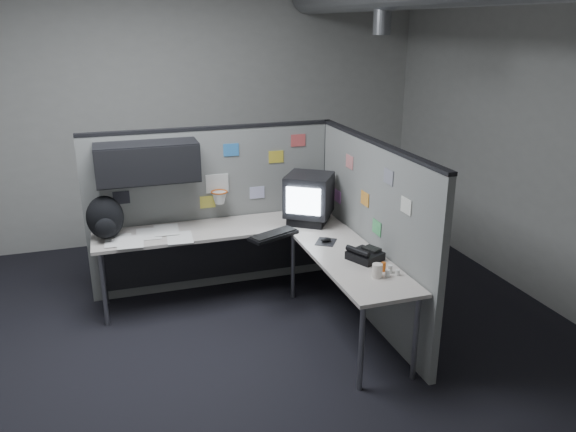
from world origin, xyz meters
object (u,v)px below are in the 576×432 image
object	(u,v)px
monitor	(309,198)
phone	(365,255)
desk	(252,246)
backpack	(105,218)
keyboard	(274,235)

from	to	relation	value
monitor	phone	xyz separation A→B (m)	(0.11, -1.01, -0.20)
desk	backpack	xyz separation A→B (m)	(-1.25, 0.30, 0.31)
desk	monitor	distance (m)	0.73
monitor	keyboard	world-z (taller)	monitor
phone	backpack	xyz separation A→B (m)	(-1.98, 1.14, 0.15)
phone	backpack	size ratio (longest dim) A/B	0.80
desk	phone	distance (m)	1.12
monitor	backpack	xyz separation A→B (m)	(-1.86, 0.13, -0.05)
keyboard	phone	bearing A→B (deg)	-31.39
desk	monitor	bearing A→B (deg)	15.31
desk	keyboard	distance (m)	0.25
monitor	keyboard	distance (m)	0.57
monitor	backpack	world-z (taller)	monitor
desk	backpack	bearing A→B (deg)	166.67
phone	monitor	bearing A→B (deg)	81.60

